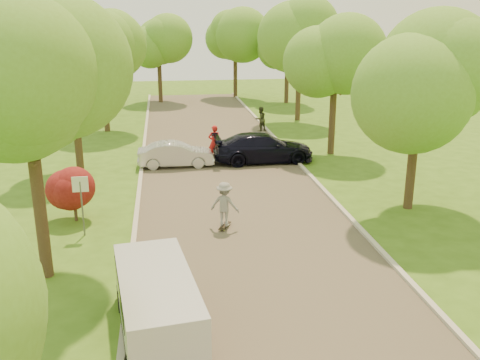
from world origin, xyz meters
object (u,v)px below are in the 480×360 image
minivan (157,305)px  person_striped (214,142)px  longboard (225,226)px  person_olive (260,119)px  skateboarder (225,204)px  silver_sedan (176,154)px  dark_sedan (263,148)px  street_sign (81,194)px

minivan → person_striped: bearing=71.9°
minivan → person_striped: person_striped is taller
longboard → person_striped: person_striped is taller
person_olive → minivan: bearing=45.6°
skateboarder → minivan: bearing=94.7°
minivan → person_olive: (6.77, 23.15, -0.04)m
silver_sedan → dark_sedan: bearing=-86.9°
dark_sedan → person_olive: bearing=-10.7°
person_striped → person_olive: size_ratio=1.11×
skateboarder → person_olive: size_ratio=1.01×
dark_sedan → person_striped: person_striped is taller
silver_sedan → longboard: (1.51, -8.63, -0.55)m
longboard → skateboarder: skateboarder is taller
minivan → silver_sedan: (0.90, 15.22, -0.22)m
person_striped → dark_sedan: bearing=153.0°
longboard → skateboarder: (0.00, -0.00, 0.84)m
dark_sedan → longboard: size_ratio=6.10×
person_olive → dark_sedan: bearing=52.5°
dark_sedan → person_olive: (1.27, 7.68, 0.05)m
street_sign → skateboarder: (5.01, -0.06, -0.63)m
dark_sedan → skateboarder: size_ratio=3.21×
longboard → person_olive: (4.36, 16.56, 0.73)m
minivan → street_sign: bearing=103.6°
minivan → silver_sedan: bearing=78.9°
silver_sedan → person_olive: person_olive is taller
minivan → person_striped: size_ratio=2.49×
skateboarder → dark_sedan: bearing=-84.4°
street_sign → person_striped: (5.62, 9.89, -0.65)m
street_sign → person_striped: 11.39m
silver_sedan → skateboarder: 8.77m
street_sign → person_olive: size_ratio=1.33×
silver_sedan → skateboarder: skateboarder is taller
minivan → silver_sedan: size_ratio=1.18×
street_sign → dark_sedan: bearing=47.4°
street_sign → dark_sedan: 12.00m
street_sign → minivan: bearing=-68.7°
silver_sedan → person_striped: size_ratio=2.12×
silver_sedan → dark_sedan: (4.60, 0.25, 0.13)m
minivan → dark_sedan: size_ratio=0.86×
minivan → longboard: size_ratio=5.26×
silver_sedan → street_sign: bearing=157.8°
dark_sedan → silver_sedan: bearing=91.8°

